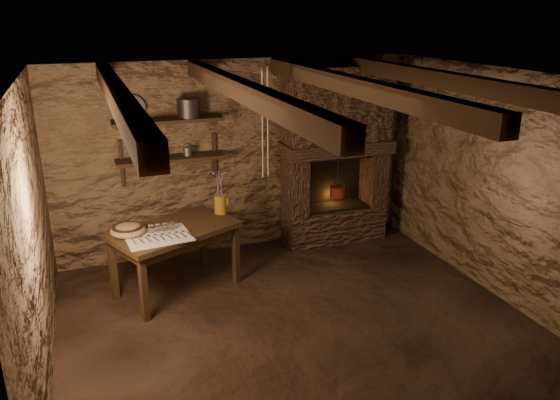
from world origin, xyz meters
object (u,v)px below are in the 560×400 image
object	(u,v)px
stoneware_jug	(220,195)
work_table	(176,257)
wooden_bowl	(128,230)
iron_stockpot	(189,109)
red_pot	(337,191)

from	to	relation	value
stoneware_jug	work_table	bearing A→B (deg)	-153.20
wooden_bowl	work_table	bearing A→B (deg)	2.25
work_table	wooden_bowl	size ratio (longest dim) A/B	4.08
stoneware_jug	iron_stockpot	distance (m)	1.07
stoneware_jug	iron_stockpot	size ratio (longest dim) A/B	1.88
iron_stockpot	stoneware_jug	bearing A→B (deg)	-68.20
work_table	iron_stockpot	size ratio (longest dim) A/B	5.70
stoneware_jug	wooden_bowl	world-z (taller)	stoneware_jug
red_pot	wooden_bowl	bearing A→B (deg)	-166.02
wooden_bowl	stoneware_jug	bearing A→B (deg)	14.88
work_table	iron_stockpot	xyz separation A→B (m)	(0.38, 0.78, 1.47)
stoneware_jug	red_pot	size ratio (longest dim) A/B	0.91
wooden_bowl	iron_stockpot	distance (m)	1.59
stoneware_jug	iron_stockpot	bearing A→B (deg)	114.37
red_pot	iron_stockpot	bearing A→B (deg)	176.33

